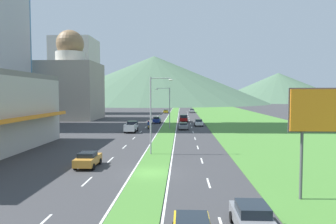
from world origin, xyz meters
TOP-DOWN VIEW (x-y plane):
  - ground_plane at (0.00, 0.00)m, footprint 600.00×600.00m
  - grass_median at (0.00, 60.00)m, footprint 3.20×240.00m
  - grass_verge_right at (20.60, 60.00)m, footprint 24.00×240.00m
  - lane_dash_left_1 at (-5.10, -11.49)m, footprint 0.16×2.80m
  - lane_dash_left_2 at (-5.10, -2.97)m, footprint 0.16×2.80m
  - lane_dash_left_3 at (-5.10, 5.54)m, footprint 0.16×2.80m
  - lane_dash_left_4 at (-5.10, 14.06)m, footprint 0.16×2.80m
  - lane_dash_left_5 at (-5.10, 22.57)m, footprint 0.16×2.80m
  - lane_dash_left_6 at (-5.10, 31.08)m, footprint 0.16×2.80m
  - lane_dash_left_7 at (-5.10, 39.60)m, footprint 0.16×2.80m
  - lane_dash_left_8 at (-5.10, 48.11)m, footprint 0.16×2.80m
  - lane_dash_left_9 at (-5.10, 56.63)m, footprint 0.16×2.80m
  - lane_dash_left_10 at (-5.10, 65.14)m, footprint 0.16×2.80m
  - lane_dash_left_11 at (-5.10, 73.66)m, footprint 0.16×2.80m
  - lane_dash_left_12 at (-5.10, 82.17)m, footprint 0.16×2.80m
  - lane_dash_left_13 at (-5.10, 90.68)m, footprint 0.16×2.80m
  - lane_dash_left_14 at (-5.10, 99.20)m, footprint 0.16×2.80m
  - lane_dash_right_2 at (5.10, -2.97)m, footprint 0.16×2.80m
  - lane_dash_right_3 at (5.10, 5.54)m, footprint 0.16×2.80m
  - lane_dash_right_4 at (5.10, 14.06)m, footprint 0.16×2.80m
  - lane_dash_right_5 at (5.10, 22.57)m, footprint 0.16×2.80m
  - lane_dash_right_6 at (5.10, 31.08)m, footprint 0.16×2.80m
  - lane_dash_right_7 at (5.10, 39.60)m, footprint 0.16×2.80m
  - lane_dash_right_8 at (5.10, 48.11)m, footprint 0.16×2.80m
  - lane_dash_right_9 at (5.10, 56.63)m, footprint 0.16×2.80m
  - lane_dash_right_10 at (5.10, 65.14)m, footprint 0.16×2.80m
  - lane_dash_right_11 at (5.10, 73.66)m, footprint 0.16×2.80m
  - lane_dash_right_12 at (5.10, 82.17)m, footprint 0.16×2.80m
  - lane_dash_right_13 at (5.10, 90.68)m, footprint 0.16×2.80m
  - lane_dash_right_14 at (5.10, 99.20)m, footprint 0.16×2.80m
  - edge_line_median_left at (-1.75, 60.00)m, footprint 0.16×240.00m
  - edge_line_median_right at (1.75, 60.00)m, footprint 0.16×240.00m
  - domed_building at (-29.56, 60.73)m, footprint 15.96×15.96m
  - midrise_colored at (-37.29, 86.85)m, footprint 15.01×15.01m
  - hill_far_left at (-104.97, 272.13)m, footprint 136.30×136.30m
  - hill_far_center at (-19.85, 227.48)m, footprint 185.92×185.92m
  - hill_far_right at (93.33, 264.76)m, footprint 124.95×124.95m
  - street_lamp_near at (-0.59, 8.83)m, footprint 2.80×0.35m
  - street_lamp_mid at (-0.01, 36.55)m, footprint 3.07×0.44m
  - billboard_roadside at (13.16, -6.81)m, footprint 5.98×0.28m
  - car_0 at (6.84, 43.00)m, footprint 1.92×4.19m
  - car_1 at (6.62, -12.10)m, footprint 1.99×4.36m
  - car_2 at (-3.46, 49.76)m, footprint 1.95×4.76m
  - car_3 at (-6.59, 2.11)m, footprint 2.01×4.04m
  - car_5 at (3.25, 36.01)m, footprint 1.98×4.75m
  - car_6 at (6.98, 93.75)m, footprint 1.96×4.36m
  - car_7 at (-3.22, 90.89)m, footprint 1.86×4.68m
  - pickup_truck_0 at (3.40, 52.71)m, footprint 2.18×5.40m
  - pickup_truck_1 at (-6.89, 31.03)m, footprint 2.18×5.40m
  - motorcycle_rider at (-4.11, 36.05)m, footprint 0.36×2.00m

SIDE VIEW (x-z plane):
  - ground_plane at x=0.00m, z-range 0.00..0.00m
  - lane_dash_left_1 at x=-5.10m, z-range 0.00..0.01m
  - lane_dash_left_2 at x=-5.10m, z-range 0.00..0.01m
  - lane_dash_left_3 at x=-5.10m, z-range 0.00..0.01m
  - lane_dash_left_4 at x=-5.10m, z-range 0.00..0.01m
  - lane_dash_left_5 at x=-5.10m, z-range 0.00..0.01m
  - lane_dash_left_6 at x=-5.10m, z-range 0.00..0.01m
  - lane_dash_left_7 at x=-5.10m, z-range 0.00..0.01m
  - lane_dash_left_8 at x=-5.10m, z-range 0.00..0.01m
  - lane_dash_left_9 at x=-5.10m, z-range 0.00..0.01m
  - lane_dash_left_10 at x=-5.10m, z-range 0.00..0.01m
  - lane_dash_left_11 at x=-5.10m, z-range 0.00..0.01m
  - lane_dash_left_12 at x=-5.10m, z-range 0.00..0.01m
  - lane_dash_left_13 at x=-5.10m, z-range 0.00..0.01m
  - lane_dash_left_14 at x=-5.10m, z-range 0.00..0.01m
  - lane_dash_right_2 at x=5.10m, z-range 0.00..0.01m
  - lane_dash_right_3 at x=5.10m, z-range 0.00..0.01m
  - lane_dash_right_4 at x=5.10m, z-range 0.00..0.01m
  - lane_dash_right_5 at x=5.10m, z-range 0.00..0.01m
  - lane_dash_right_6 at x=5.10m, z-range 0.00..0.01m
  - lane_dash_right_7 at x=5.10m, z-range 0.00..0.01m
  - lane_dash_right_8 at x=5.10m, z-range 0.00..0.01m
  - lane_dash_right_9 at x=5.10m, z-range 0.00..0.01m
  - lane_dash_right_10 at x=5.10m, z-range 0.00..0.01m
  - lane_dash_right_11 at x=5.10m, z-range 0.00..0.01m
  - lane_dash_right_12 at x=5.10m, z-range 0.00..0.01m
  - lane_dash_right_13 at x=5.10m, z-range 0.00..0.01m
  - lane_dash_right_14 at x=5.10m, z-range 0.00..0.01m
  - edge_line_median_left at x=-1.75m, z-range 0.00..0.01m
  - edge_line_median_right at x=1.75m, z-range 0.00..0.01m
  - grass_median at x=0.00m, z-range 0.00..0.06m
  - grass_verge_right at x=20.60m, z-range 0.00..0.06m
  - car_5 at x=3.25m, z-range 0.04..1.39m
  - car_7 at x=-3.22m, z-range 0.03..1.42m
  - motorcycle_rider at x=-4.11m, z-range -0.15..1.65m
  - car_0 at x=6.84m, z-range 0.01..1.53m
  - car_1 at x=6.62m, z-range 0.01..1.54m
  - car_3 at x=-6.59m, z-range 0.02..1.55m
  - car_6 at x=6.98m, z-range 0.02..1.57m
  - car_2 at x=-3.46m, z-range 0.01..1.61m
  - pickup_truck_0 at x=3.40m, z-range -0.02..1.98m
  - pickup_truck_1 at x=-6.89m, z-range -0.02..1.98m
  - street_lamp_mid at x=-0.01m, z-range 0.70..9.46m
  - street_lamp_near at x=-0.59m, z-range 0.69..10.11m
  - billboard_roadside at x=13.16m, z-range 2.03..9.82m
  - domed_building at x=-29.56m, z-range -2.92..23.02m
  - hill_far_right at x=93.33m, z-range 0.00..27.22m
  - midrise_colored at x=-37.29m, z-range 0.00..28.14m
  - hill_far_center at x=-19.85m, z-range 0.00..38.84m
  - hill_far_left at x=-104.97m, z-range 0.00..42.04m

